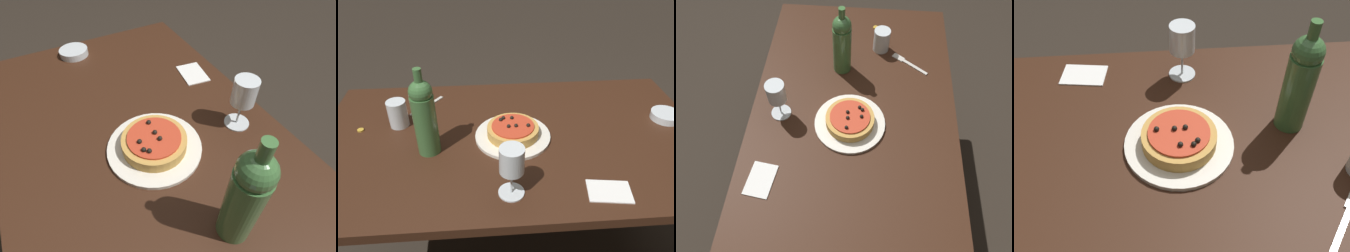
% 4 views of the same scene
% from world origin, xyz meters
% --- Properties ---
extents(ground_plane, '(14.00, 14.00, 0.00)m').
position_xyz_m(ground_plane, '(0.00, 0.00, 0.00)').
color(ground_plane, '#2D261E').
extents(dining_table, '(1.46, 0.83, 0.72)m').
position_xyz_m(dining_table, '(0.00, 0.00, 0.63)').
color(dining_table, '#381E11').
rests_on(dining_table, ground_plane).
extents(dinner_plate, '(0.28, 0.28, 0.01)m').
position_xyz_m(dinner_plate, '(-0.00, -0.01, 0.73)').
color(dinner_plate, white).
rests_on(dinner_plate, dining_table).
extents(pizza, '(0.19, 0.19, 0.05)m').
position_xyz_m(pizza, '(-0.00, -0.01, 0.75)').
color(pizza, gold).
rests_on(pizza, dinner_plate).
extents(wine_glass, '(0.08, 0.08, 0.17)m').
position_xyz_m(wine_glass, '(-0.03, -0.29, 0.84)').
color(wine_glass, silver).
rests_on(wine_glass, dining_table).
extents(wine_bottle, '(0.08, 0.08, 0.32)m').
position_xyz_m(wine_bottle, '(-0.30, -0.07, 0.86)').
color(wine_bottle, '#3D6B38').
rests_on(wine_bottle, dining_table).
extents(water_cup, '(0.07, 0.07, 0.11)m').
position_xyz_m(water_cup, '(-0.44, 0.10, 0.77)').
color(water_cup, silver).
rests_on(water_cup, dining_table).
extents(side_bowl, '(0.12, 0.12, 0.03)m').
position_xyz_m(side_bowl, '(0.63, 0.07, 0.73)').
color(side_bowl, silver).
rests_on(side_bowl, dining_table).
extents(fork, '(0.13, 0.16, 0.00)m').
position_xyz_m(fork, '(-0.35, 0.23, 0.72)').
color(fork, beige).
rests_on(fork, dining_table).
extents(paper_napkin, '(0.14, 0.11, 0.00)m').
position_xyz_m(paper_napkin, '(0.27, -0.31, 0.72)').
color(paper_napkin, white).
rests_on(paper_napkin, dining_table).
extents(bottle_cap, '(0.02, 0.02, 0.01)m').
position_xyz_m(bottle_cap, '(-0.58, 0.07, 0.72)').
color(bottle_cap, gold).
rests_on(bottle_cap, dining_table).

